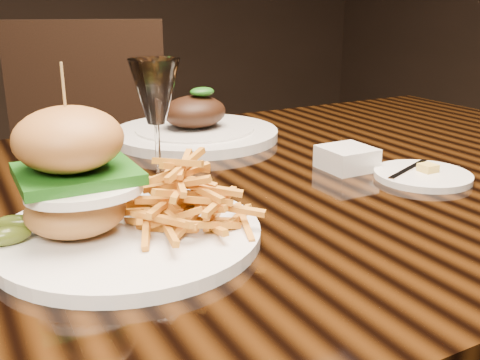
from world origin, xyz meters
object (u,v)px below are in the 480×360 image
far_dish (195,129)px  chair_far (89,168)px  dining_table (230,232)px  wine_glass (155,96)px  burger_plate (122,196)px

far_dish → chair_far: (-0.07, 0.61, -0.23)m
dining_table → wine_glass: bearing=173.6°
burger_plate → chair_far: same height
dining_table → wine_glass: size_ratio=8.61×
burger_plate → dining_table: bearing=44.7°
far_dish → dining_table: bearing=-104.0°
far_dish → wine_glass: bearing=-123.2°
chair_far → far_dish: bearing=-63.3°
burger_plate → wine_glass: size_ratio=1.61×
chair_far → wine_glass: bearing=-76.7°
wine_glass → chair_far: (0.10, 0.87, -0.35)m
wine_glass → far_dish: wine_glass is taller
dining_table → wine_glass: (-0.10, 0.01, 0.21)m
wine_glass → chair_far: size_ratio=0.20×
burger_plate → wine_glass: 0.18m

